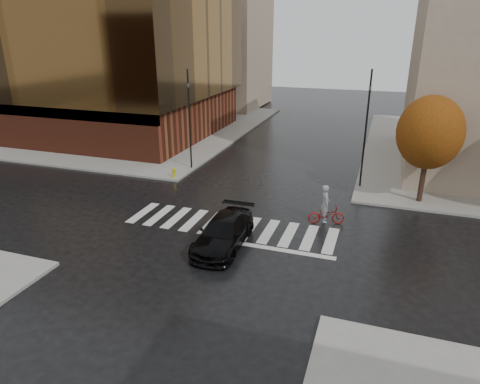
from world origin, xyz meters
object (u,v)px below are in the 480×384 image
(traffic_light_nw, at_px, (189,113))
(cyclist, at_px, (326,211))
(sedan, at_px, (224,232))
(traffic_light_ne, at_px, (367,121))
(fire_hydrant, at_px, (174,172))

(traffic_light_nw, bearing_deg, cyclist, 67.83)
(sedan, distance_m, traffic_light_ne, 12.85)
(traffic_light_ne, bearing_deg, fire_hydrant, 11.60)
(sedan, height_order, fire_hydrant, sedan)
(sedan, xyz_separation_m, fire_hydrant, (-7.00, 8.30, -0.20))
(sedan, xyz_separation_m, traffic_light_nw, (-6.80, 10.80, 3.60))
(traffic_light_nw, relative_size, traffic_light_ne, 0.95)
(traffic_light_nw, distance_m, traffic_light_ne, 12.60)
(traffic_light_nw, xyz_separation_m, fire_hydrant, (-0.20, -2.50, -3.79))
(cyclist, xyz_separation_m, traffic_light_ne, (1.39, 6.50, 3.81))
(cyclist, distance_m, traffic_light_ne, 7.66)
(traffic_light_nw, bearing_deg, sedan, 40.13)
(cyclist, height_order, traffic_light_nw, traffic_light_nw)
(sedan, distance_m, cyclist, 6.16)
(traffic_light_nw, xyz_separation_m, traffic_light_ne, (12.60, 0.00, 0.24))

